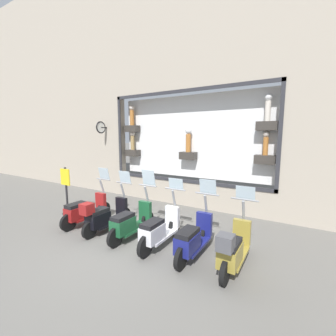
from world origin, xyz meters
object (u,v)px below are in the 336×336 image
object	(u,v)px
scooter_black_4	(104,216)
scooter_red_5	(85,211)
scooter_white_2	(159,230)
scooter_olive_0	(233,249)
scooter_navy_1	(193,238)
scooter_green_3	(130,222)
shop_sign_post	(66,189)

from	to	relation	value
scooter_black_4	scooter_red_5	size ratio (longest dim) A/B	0.99
scooter_white_2	scooter_black_4	world-z (taller)	scooter_black_4
scooter_olive_0	scooter_black_4	size ratio (longest dim) A/B	1.00
scooter_black_4	scooter_red_5	xyz separation A→B (m)	(0.07, 0.89, -0.03)
scooter_olive_0	scooter_navy_1	distance (m)	0.89
scooter_green_3	scooter_black_4	distance (m)	0.89
scooter_green_3	scooter_black_4	size ratio (longest dim) A/B	1.00
scooter_olive_0	scooter_black_4	distance (m)	3.55
scooter_olive_0	scooter_green_3	distance (m)	2.66
scooter_white_2	scooter_green_3	xyz separation A→B (m)	(0.00, 0.89, 0.00)
scooter_navy_1	scooter_black_4	bearing A→B (deg)	91.45
shop_sign_post	scooter_green_3	bearing A→B (deg)	-96.06
scooter_olive_0	scooter_black_4	bearing A→B (deg)	90.00
scooter_black_4	scooter_red_5	bearing A→B (deg)	85.51
scooter_navy_1	scooter_red_5	size ratio (longest dim) A/B	1.00
scooter_white_2	shop_sign_post	bearing A→B (deg)	85.24
scooter_navy_1	shop_sign_post	world-z (taller)	shop_sign_post
scooter_green_3	scooter_black_4	xyz separation A→B (m)	(-0.07, 0.89, 0.03)
scooter_black_4	shop_sign_post	distance (m)	2.26
scooter_white_2	scooter_red_5	distance (m)	2.66
scooter_olive_0	shop_sign_post	size ratio (longest dim) A/B	1.12
scooter_black_4	shop_sign_post	bearing A→B (deg)	79.72
scooter_black_4	scooter_red_5	distance (m)	0.89
scooter_red_5	scooter_olive_0	bearing A→B (deg)	-90.90
scooter_red_5	scooter_green_3	bearing A→B (deg)	-89.96
scooter_olive_0	shop_sign_post	xyz separation A→B (m)	(0.40, 5.74, 0.40)
scooter_navy_1	scooter_white_2	world-z (taller)	scooter_navy_1
scooter_black_4	shop_sign_post	size ratio (longest dim) A/B	1.12
scooter_olive_0	scooter_white_2	world-z (taller)	scooter_white_2
scooter_green_3	shop_sign_post	world-z (taller)	scooter_green_3
scooter_olive_0	scooter_red_5	world-z (taller)	scooter_red_5
scooter_navy_1	scooter_olive_0	bearing A→B (deg)	-94.36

